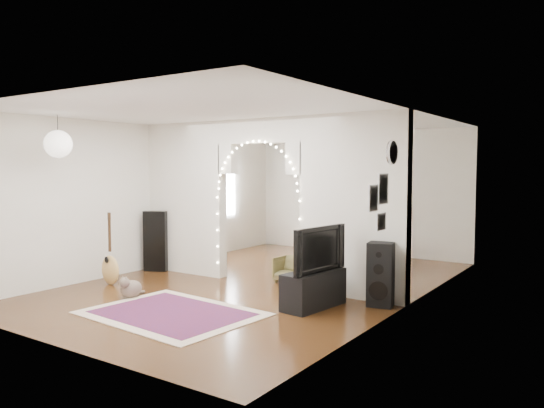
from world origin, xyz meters
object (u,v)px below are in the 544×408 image
Objects in this scene: floor_speaker at (381,275)px; bookcase at (331,220)px; dining_chair_left at (290,269)px; dining_chair_right at (374,254)px; acoustic_guitar at (110,258)px; media_console at (314,289)px; dining_table at (359,231)px.

bookcase reaches higher than floor_speaker.
dining_chair_left is 0.92× the size of dining_chair_right.
media_console is at bearing 23.22° from acoustic_guitar.
bookcase reaches higher than dining_chair_left.
media_console is 2.14× the size of dining_chair_left.
media_console is 1.96× the size of dining_chair_right.
dining_chair_right is (-1.26, 2.71, -0.21)m from floor_speaker.
floor_speaker reaches higher than dining_chair_left.
floor_speaker reaches higher than media_console.
dining_chair_left is 2.19m from dining_chair_right.
dining_chair_left is at bearing 50.76° from acoustic_guitar.
dining_table is (-0.82, 3.20, 0.43)m from media_console.
bookcase is (-2.74, 3.75, 0.28)m from floor_speaker.
floor_speaker is 0.88× the size of media_console.
acoustic_guitar is 5.18m from bookcase.
floor_speaker is 0.71× the size of dining_table.
acoustic_guitar is 4.34m from floor_speaker.
dining_table is 2.10m from dining_chair_left.
dining_chair_right is at bearing 106.77° from media_console.
dining_table is at bearing 82.23° from dining_chair_left.
media_console is 3.33m from dining_chair_right.
bookcase is at bearing 140.12° from dining_chair_right.
acoustic_guitar is at bearing -127.26° from dining_table.
media_console is (-0.73, -0.58, -0.19)m from floor_speaker.
acoustic_guitar is 2.96m from dining_chair_left.
dining_table is 0.54m from dining_chair_right.
bookcase reaches higher than dining_chair_right.
media_console is 1.62m from dining_chair_left.
bookcase is at bearing 122.48° from media_console.
dining_chair_left is at bearing -101.22° from dining_table.
dining_table is at bearing -168.11° from dining_chair_right.
acoustic_guitar is at bearing -141.52° from dining_chair_left.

